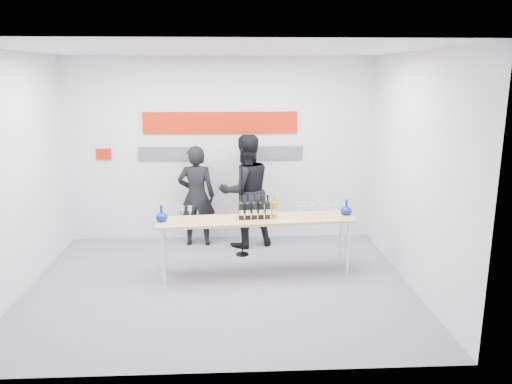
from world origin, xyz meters
TOP-DOWN VIEW (x-y plane):
  - ground at (0.00, 0.00)m, footprint 5.00×5.00m
  - back_wall at (0.00, 2.00)m, footprint 5.00×0.04m
  - signage at (-0.06, 1.97)m, footprint 3.38×0.02m
  - tasting_table at (0.50, 0.35)m, footprint 2.71×0.74m
  - wine_bottles at (0.52, 0.33)m, footprint 0.53×0.11m
  - decanter_left at (-0.77, 0.29)m, footprint 0.16×0.16m
  - decanter_right at (1.76, 0.48)m, footprint 0.16×0.16m
  - glasses_left at (-0.44, 0.28)m, footprint 0.18×0.23m
  - glasses_right at (1.30, 0.40)m, footprint 0.57×0.25m
  - presenter_left at (-0.40, 1.65)m, footprint 0.61×0.41m
  - presenter_right at (0.39, 1.56)m, footprint 1.06×0.94m
  - mic_stand at (0.32, 1.10)m, footprint 0.19×0.19m

SIDE VIEW (x-z plane):
  - ground at x=0.00m, z-range 0.00..0.00m
  - mic_stand at x=0.32m, z-range -0.32..1.33m
  - tasting_table at x=0.50m, z-range 0.34..1.15m
  - presenter_left at x=-0.40m, z-range 0.00..1.63m
  - glasses_right at x=1.30m, z-range 0.80..0.99m
  - glasses_left at x=-0.44m, z-range 0.80..0.99m
  - presenter_right at x=0.39m, z-range 0.00..1.81m
  - decanter_left at x=-0.77m, z-range 0.80..1.02m
  - decanter_right at x=1.76m, z-range 0.80..1.02m
  - wine_bottles at x=0.52m, z-range 0.80..1.13m
  - back_wall at x=0.00m, z-range 0.00..3.00m
  - signage at x=-0.06m, z-range 1.41..2.20m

